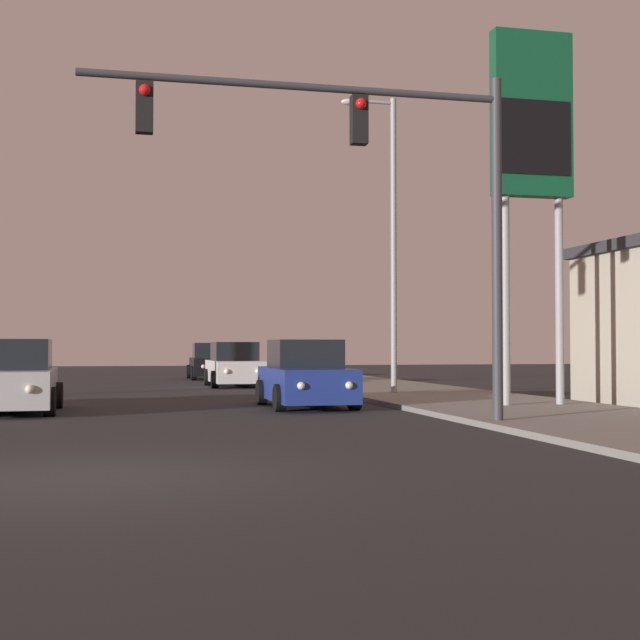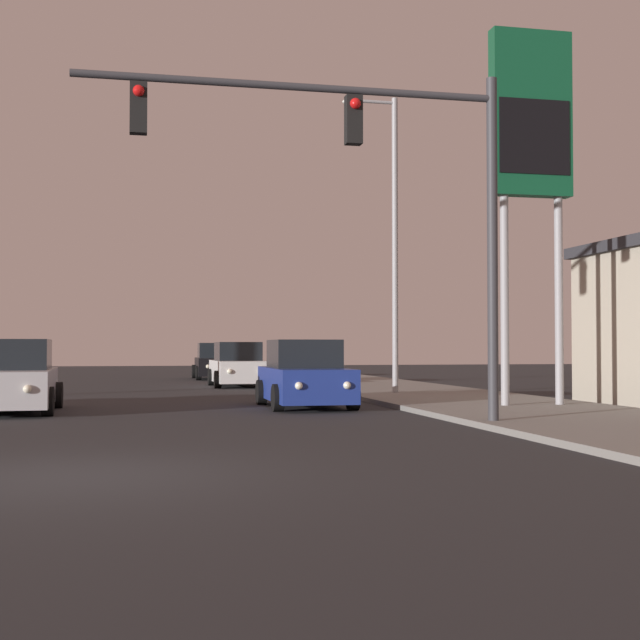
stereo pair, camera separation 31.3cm
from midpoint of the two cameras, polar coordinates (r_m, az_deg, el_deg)
The scene contains 9 objects.
ground_plane at distance 10.84m, azimuth -15.09°, elevation -9.66°, with size 120.00×120.00×0.00m, color #28282B.
sidewalk_right at distance 22.62m, azimuth 11.28°, elevation -5.35°, with size 5.00×60.00×0.12m.
car_white at distance 33.87m, azimuth -5.00°, elevation -2.97°, with size 2.04×4.32×1.68m.
car_blue at distance 22.22m, azimuth -0.59°, elevation -3.64°, with size 2.04×4.32×1.68m.
car_black at distance 41.78m, azimuth -6.47°, elevation -2.73°, with size 2.04×4.34×1.68m.
car_silver at distance 21.62m, azimuth -18.69°, elevation -3.61°, with size 2.04×4.33×1.68m.
traffic_light_mast at distance 16.67m, azimuth 4.20°, elevation 9.52°, with size 7.84×0.36×6.50m.
street_lamp at distance 27.34m, azimuth 4.88°, elevation 5.88°, with size 1.74×0.24×9.00m.
gas_station_sign at distance 22.48m, azimuth 13.74°, elevation 11.47°, with size 2.00×0.42×9.00m.
Camera 2 is at (0.70, -10.76, 1.51)m, focal length 50.00 mm.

